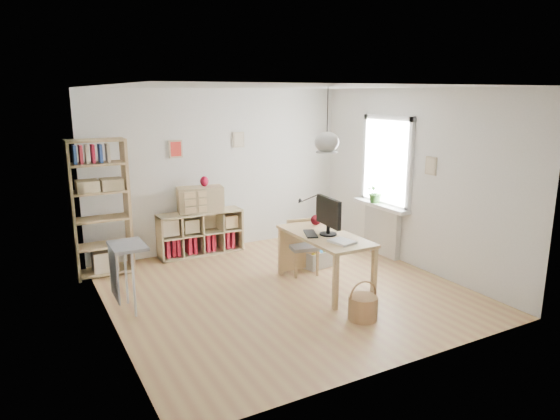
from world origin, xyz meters
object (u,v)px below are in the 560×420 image
cube_shelf (199,236)px  chair (302,243)px  desk (325,241)px  tall_bookshelf (99,203)px  monitor (329,214)px  drawer_chest (200,199)px  storage_chest (315,254)px

cube_shelf → chair: (1.04, -1.59, 0.15)m
desk → tall_bookshelf: size_ratio=0.75×
monitor → cube_shelf: bearing=120.1°
tall_bookshelf → drawer_chest: (1.60, 0.24, -0.16)m
tall_bookshelf → drawer_chest: bearing=8.5°
tall_bookshelf → desk: bearing=-37.0°
monitor → drawer_chest: size_ratio=0.81×
chair → storage_chest: bearing=37.7°
desk → cube_shelf: desk is taller
desk → chair: 0.67m
storage_chest → chair: bearing=-163.9°
cube_shelf → storage_chest: 1.99m
cube_shelf → monitor: size_ratio=2.37×
cube_shelf → storage_chest: cube_shelf is taller
desk → chair: size_ratio=1.89×
drawer_chest → monitor: bearing=-56.0°
desk → chair: (0.02, 0.64, -0.20)m
cube_shelf → storage_chest: size_ratio=2.17×
desk → drawer_chest: (-0.99, 2.19, 0.27)m
desk → monitor: monitor is taller
drawer_chest → desk: bearing=-56.3°
cube_shelf → storage_chest: bearing=-45.5°
cube_shelf → desk: bearing=-65.4°
chair → drawer_chest: bearing=134.4°
cube_shelf → monitor: (1.05, -2.26, 0.74)m
storage_chest → drawer_chest: 2.08m
desk → monitor: size_ratio=2.54×
desk → drawer_chest: size_ratio=2.05×
desk → storage_chest: desk is taller
cube_shelf → tall_bookshelf: size_ratio=0.70×
chair → storage_chest: 0.48m
tall_bookshelf → monitor: (2.62, -1.98, -0.05)m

